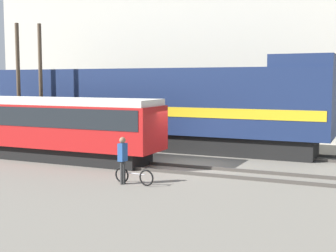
{
  "coord_description": "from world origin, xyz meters",
  "views": [
    {
      "loc": [
        7.85,
        -19.67,
        3.88
      ],
      "look_at": [
        -0.92,
        -0.34,
        1.8
      ],
      "focal_mm": 50.0,
      "sensor_mm": 36.0,
      "label": 1
    }
  ],
  "objects_px": {
    "streetcar": "(55,125)",
    "freight_locomotive": "(154,107)",
    "bicycle": "(134,176)",
    "utility_pole_left": "(19,86)",
    "person": "(123,155)",
    "utility_pole_center": "(41,87)"
  },
  "relations": [
    {
      "from": "bicycle",
      "to": "person",
      "type": "xyz_separation_m",
      "value": [
        -0.41,
        -0.11,
        0.78
      ]
    },
    {
      "from": "freight_locomotive",
      "to": "bicycle",
      "type": "height_order",
      "value": "freight_locomotive"
    },
    {
      "from": "bicycle",
      "to": "utility_pole_left",
      "type": "distance_m",
      "value": 12.74
    },
    {
      "from": "person",
      "to": "utility_pole_center",
      "type": "relative_size",
      "value": 0.25
    },
    {
      "from": "bicycle",
      "to": "utility_pole_left",
      "type": "height_order",
      "value": "utility_pole_left"
    },
    {
      "from": "streetcar",
      "to": "person",
      "type": "height_order",
      "value": "streetcar"
    },
    {
      "from": "streetcar",
      "to": "utility_pole_center",
      "type": "bearing_deg",
      "value": 138.4
    },
    {
      "from": "utility_pole_left",
      "to": "streetcar",
      "type": "bearing_deg",
      "value": -30.28
    },
    {
      "from": "streetcar",
      "to": "bicycle",
      "type": "height_order",
      "value": "streetcar"
    },
    {
      "from": "utility_pole_left",
      "to": "person",
      "type": "bearing_deg",
      "value": -30.33
    },
    {
      "from": "freight_locomotive",
      "to": "person",
      "type": "relative_size",
      "value": 11.1
    },
    {
      "from": "streetcar",
      "to": "bicycle",
      "type": "distance_m",
      "value": 7.02
    },
    {
      "from": "utility_pole_center",
      "to": "utility_pole_left",
      "type": "bearing_deg",
      "value": 180.0
    },
    {
      "from": "utility_pole_left",
      "to": "utility_pole_center",
      "type": "bearing_deg",
      "value": 0.0
    },
    {
      "from": "person",
      "to": "utility_pole_center",
      "type": "xyz_separation_m",
      "value": [
        -8.76,
        6.07,
        2.42
      ]
    },
    {
      "from": "freight_locomotive",
      "to": "person",
      "type": "height_order",
      "value": "freight_locomotive"
    },
    {
      "from": "streetcar",
      "to": "freight_locomotive",
      "type": "bearing_deg",
      "value": 64.22
    },
    {
      "from": "streetcar",
      "to": "utility_pole_left",
      "type": "distance_m",
      "value": 5.75
    },
    {
      "from": "bicycle",
      "to": "utility_pole_center",
      "type": "bearing_deg",
      "value": 147.02
    },
    {
      "from": "streetcar",
      "to": "utility_pole_left",
      "type": "height_order",
      "value": "utility_pole_left"
    },
    {
      "from": "streetcar",
      "to": "person",
      "type": "bearing_deg",
      "value": -30.37
    },
    {
      "from": "person",
      "to": "streetcar",
      "type": "bearing_deg",
      "value": 149.63
    }
  ]
}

